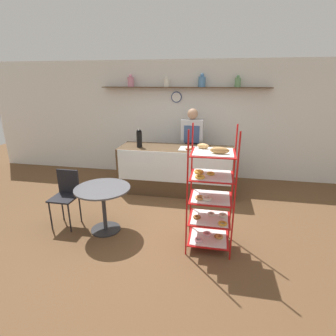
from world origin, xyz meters
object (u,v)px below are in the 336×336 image
cafe_table (103,198)px  donut_tray_counter (192,148)px  pastry_rack (211,196)px  cafe_chair (66,192)px  coffee_carafe (139,139)px  person_worker (192,143)px

cafe_table → donut_tray_counter: 2.07m
pastry_rack → cafe_chair: 2.30m
cafe_table → donut_tray_counter: (1.16, 1.66, 0.42)m
cafe_chair → coffee_carafe: coffee_carafe is taller
donut_tray_counter → coffee_carafe: bearing=-178.9°
cafe_table → donut_tray_counter: donut_tray_counter is taller
cafe_chair → donut_tray_counter: (1.83, 1.57, 0.41)m
cafe_chair → coffee_carafe: bearing=63.9°
person_worker → cafe_table: 2.59m
pastry_rack → coffee_carafe: size_ratio=4.68×
coffee_carafe → person_worker: bearing=34.0°
cafe_chair → coffee_carafe: (0.77, 1.55, 0.57)m
pastry_rack → person_worker: bearing=101.6°
coffee_carafe → pastry_rack: bearing=-49.5°
person_worker → donut_tray_counter: person_worker is taller
cafe_table → cafe_chair: size_ratio=0.92×
person_worker → donut_tray_counter: bearing=-84.8°
donut_tray_counter → pastry_rack: bearing=-76.0°
person_worker → coffee_carafe: size_ratio=4.61×
pastry_rack → coffee_carafe: 2.35m
person_worker → coffee_carafe: 1.23m
cafe_table → pastry_rack: bearing=-4.6°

